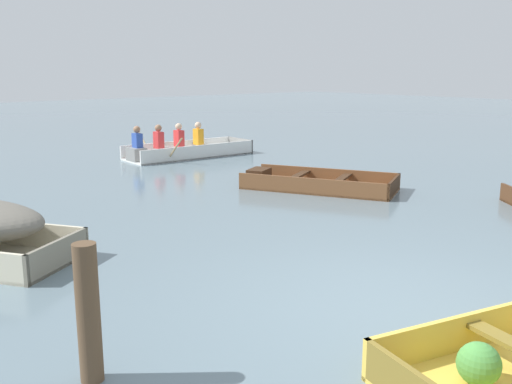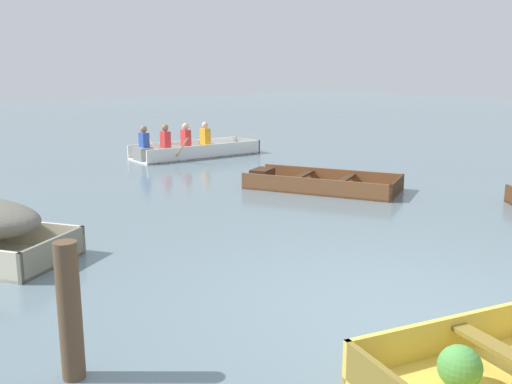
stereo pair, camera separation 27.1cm
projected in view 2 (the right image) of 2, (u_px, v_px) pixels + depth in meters
ground_plane at (387, 310)px, 5.69m from camera, size 80.00×80.00×0.00m
skiff_wooden_brown_mid_moored at (316, 184)px, 11.40m from camera, size 2.45×3.21×0.33m
rowboat_white_with_crew at (188, 149)px, 15.50m from camera, size 3.56×2.43×0.93m
mooring_post at (70, 311)px, 4.33m from camera, size 0.18×0.18×1.10m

